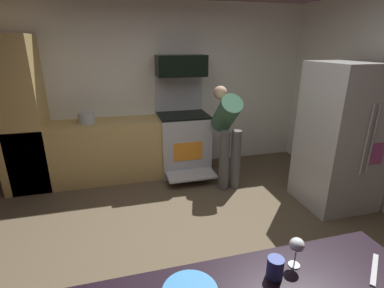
{
  "coord_description": "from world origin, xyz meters",
  "views": [
    {
      "loc": [
        -0.6,
        -2.25,
        1.98
      ],
      "look_at": [
        0.07,
        0.3,
        1.05
      ],
      "focal_mm": 26.62,
      "sensor_mm": 36.0,
      "label": 1
    }
  ],
  "objects_px": {
    "oven_range": "(183,141)",
    "wine_glass_mid": "(297,246)",
    "person_cook": "(227,129)",
    "microwave": "(181,66)",
    "mug_coffee": "(275,268)",
    "refrigerator": "(342,137)",
    "stock_pot": "(87,118)"
  },
  "relations": [
    {
      "from": "person_cook",
      "to": "mug_coffee",
      "type": "height_order",
      "value": "person_cook"
    },
    {
      "from": "refrigerator",
      "to": "stock_pot",
      "type": "height_order",
      "value": "refrigerator"
    },
    {
      "from": "microwave",
      "to": "mug_coffee",
      "type": "bearing_deg",
      "value": -94.98
    },
    {
      "from": "refrigerator",
      "to": "oven_range",
      "type": "bearing_deg",
      "value": 138.66
    },
    {
      "from": "stock_pot",
      "to": "person_cook",
      "type": "bearing_deg",
      "value": -18.38
    },
    {
      "from": "refrigerator",
      "to": "person_cook",
      "type": "height_order",
      "value": "refrigerator"
    },
    {
      "from": "microwave",
      "to": "mug_coffee",
      "type": "height_order",
      "value": "microwave"
    },
    {
      "from": "stock_pot",
      "to": "mug_coffee",
      "type": "bearing_deg",
      "value": -70.98
    },
    {
      "from": "oven_range",
      "to": "microwave",
      "type": "bearing_deg",
      "value": 90.0
    },
    {
      "from": "person_cook",
      "to": "oven_range",
      "type": "bearing_deg",
      "value": 128.41
    },
    {
      "from": "mug_coffee",
      "to": "oven_range",
      "type": "bearing_deg",
      "value": 84.87
    },
    {
      "from": "microwave",
      "to": "wine_glass_mid",
      "type": "relative_size",
      "value": 4.48
    },
    {
      "from": "wine_glass_mid",
      "to": "mug_coffee",
      "type": "distance_m",
      "value": 0.16
    },
    {
      "from": "refrigerator",
      "to": "wine_glass_mid",
      "type": "relative_size",
      "value": 10.84
    },
    {
      "from": "stock_pot",
      "to": "refrigerator",
      "type": "bearing_deg",
      "value": -25.64
    },
    {
      "from": "oven_range",
      "to": "wine_glass_mid",
      "type": "height_order",
      "value": "oven_range"
    },
    {
      "from": "person_cook",
      "to": "mug_coffee",
      "type": "relative_size",
      "value": 13.2
    },
    {
      "from": "oven_range",
      "to": "person_cook",
      "type": "relative_size",
      "value": 1.08
    },
    {
      "from": "refrigerator",
      "to": "person_cook",
      "type": "bearing_deg",
      "value": 144.24
    },
    {
      "from": "oven_range",
      "to": "mug_coffee",
      "type": "xyz_separation_m",
      "value": [
        -0.29,
        -3.25,
        0.44
      ]
    },
    {
      "from": "person_cook",
      "to": "refrigerator",
      "type": "bearing_deg",
      "value": -35.76
    },
    {
      "from": "oven_range",
      "to": "microwave",
      "type": "relative_size",
      "value": 2.05
    },
    {
      "from": "mug_coffee",
      "to": "wine_glass_mid",
      "type": "bearing_deg",
      "value": 16.13
    },
    {
      "from": "person_cook",
      "to": "wine_glass_mid",
      "type": "distance_m",
      "value": 2.68
    },
    {
      "from": "refrigerator",
      "to": "stock_pot",
      "type": "bearing_deg",
      "value": 154.36
    },
    {
      "from": "oven_range",
      "to": "mug_coffee",
      "type": "height_order",
      "value": "oven_range"
    },
    {
      "from": "microwave",
      "to": "mug_coffee",
      "type": "distance_m",
      "value": 3.44
    },
    {
      "from": "person_cook",
      "to": "stock_pot",
      "type": "height_order",
      "value": "person_cook"
    },
    {
      "from": "person_cook",
      "to": "mug_coffee",
      "type": "xyz_separation_m",
      "value": [
        -0.78,
        -2.63,
        0.1
      ]
    },
    {
      "from": "oven_range",
      "to": "person_cook",
      "type": "height_order",
      "value": "oven_range"
    },
    {
      "from": "oven_range",
      "to": "microwave",
      "type": "height_order",
      "value": "microwave"
    },
    {
      "from": "wine_glass_mid",
      "to": "microwave",
      "type": "bearing_deg",
      "value": 87.32
    }
  ]
}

